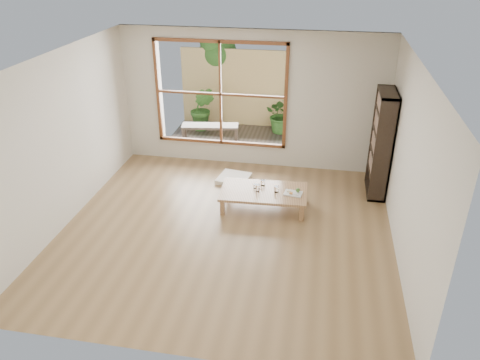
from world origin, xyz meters
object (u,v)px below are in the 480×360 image
object	(u,v)px
food_tray	(294,193)
garden_bench	(210,128)
low_table	(264,193)
bookshelf	(381,144)

from	to	relation	value
food_tray	garden_bench	xyz separation A→B (m)	(-2.02, 2.57, 0.02)
low_table	bookshelf	xyz separation A→B (m)	(1.87, 0.90, 0.64)
low_table	garden_bench	xyz separation A→B (m)	(-1.52, 2.57, 0.08)
low_table	food_tray	xyz separation A→B (m)	(0.50, -0.01, 0.06)
bookshelf	food_tray	world-z (taller)	bookshelf
low_table	food_tray	distance (m)	0.50
food_tray	garden_bench	size ratio (longest dim) A/B	0.25
low_table	food_tray	size ratio (longest dim) A/B	4.62
bookshelf	garden_bench	distance (m)	3.82
low_table	bookshelf	bearing A→B (deg)	23.49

